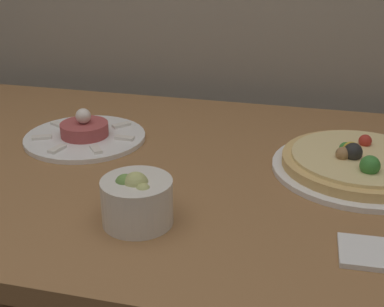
{
  "coord_description": "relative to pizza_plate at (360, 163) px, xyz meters",
  "views": [
    {
      "loc": [
        0.29,
        -0.48,
        1.18
      ],
      "look_at": [
        0.08,
        0.37,
        0.8
      ],
      "focal_mm": 50.0,
      "sensor_mm": 36.0,
      "label": 1
    }
  ],
  "objects": [
    {
      "name": "dining_table",
      "position": [
        -0.38,
        -0.05,
        -0.11
      ],
      "size": [
        1.41,
        0.8,
        0.76
      ],
      "color": "olive",
      "rests_on": "ground_plane"
    },
    {
      "name": "pizza_plate",
      "position": [
        0.0,
        0.0,
        0.0
      ],
      "size": [
        0.32,
        0.32,
        0.06
      ],
      "color": "white",
      "rests_on": "dining_table"
    },
    {
      "name": "tartare_plate",
      "position": [
        -0.56,
        0.02,
        -0.0
      ],
      "size": [
        0.25,
        0.25,
        0.07
      ],
      "color": "white",
      "rests_on": "dining_table"
    },
    {
      "name": "small_bowl",
      "position": [
        -0.34,
        -0.27,
        0.02
      ],
      "size": [
        0.11,
        0.11,
        0.09
      ],
      "color": "silver",
      "rests_on": "dining_table"
    }
  ]
}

